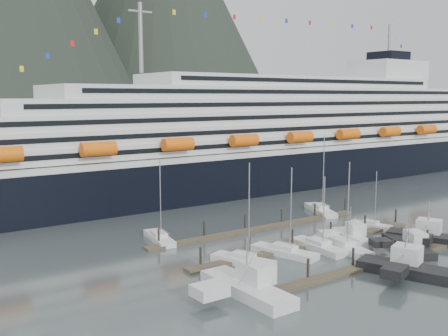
{
  "coord_description": "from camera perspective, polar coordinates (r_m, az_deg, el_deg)",
  "views": [
    {
      "loc": [
        -65.48,
        -58.49,
        24.8
      ],
      "look_at": [
        -9.34,
        22.0,
        11.33
      ],
      "focal_mm": 42.0,
      "sensor_mm": 36.0,
      "label": 1
    }
  ],
  "objects": [
    {
      "name": "ground",
      "position": [
        91.24,
        12.95,
        -8.16
      ],
      "size": [
        1600.0,
        1600.0,
        0.0
      ],
      "primitive_type": "plane",
      "color": "#465152",
      "rests_on": "ground"
    },
    {
      "name": "cruise_ship",
      "position": [
        148.83,
        5.19,
        2.86
      ],
      "size": [
        210.0,
        30.4,
        50.3
      ],
      "color": "black",
      "rests_on": "ground"
    },
    {
      "name": "dock_near",
      "position": [
        81.39,
        15.85,
        -10.01
      ],
      "size": [
        48.18,
        2.28,
        3.2
      ],
      "color": "#403729",
      "rests_on": "ground"
    },
    {
      "name": "dock_mid",
      "position": [
        89.75,
        9.36,
        -8.13
      ],
      "size": [
        48.18,
        2.28,
        3.2
      ],
      "color": "#403729",
      "rests_on": "ground"
    },
    {
      "name": "dock_far",
      "position": [
        99.12,
        4.09,
        -6.51
      ],
      "size": [
        48.18,
        2.28,
        3.2
      ],
      "color": "#403729",
      "rests_on": "ground"
    },
    {
      "name": "sailboat_a",
      "position": [
        79.2,
        2.09,
        -10.1
      ],
      "size": [
        6.41,
        10.25,
        15.83
      ],
      "rotation": [
        0.0,
        0.0,
        1.96
      ],
      "color": "silver",
      "rests_on": "ground"
    },
    {
      "name": "sailboat_b",
      "position": [
        83.86,
        6.57,
        -9.13
      ],
      "size": [
        6.02,
        11.43,
        14.57
      ],
      "rotation": [
        0.0,
        0.0,
        1.87
      ],
      "color": "silver",
      "rests_on": "ground"
    },
    {
      "name": "sailboat_c",
      "position": [
        87.52,
        10.22,
        -8.48
      ],
      "size": [
        3.27,
        10.97,
        12.8
      ],
      "rotation": [
        0.0,
        0.0,
        1.54
      ],
      "color": "silver",
      "rests_on": "ground"
    },
    {
      "name": "sailboat_d",
      "position": [
        88.51,
        12.73,
        -8.36
      ],
      "size": [
        5.17,
        12.82,
        15.08
      ],
      "rotation": [
        0.0,
        0.0,
        1.39
      ],
      "color": "silver",
      "rests_on": "ground"
    },
    {
      "name": "sailboat_e",
      "position": [
        91.88,
        -7.06,
        -7.63
      ],
      "size": [
        4.5,
        10.66,
        15.02
      ],
      "rotation": [
        0.0,
        0.0,
        1.39
      ],
      "color": "silver",
      "rests_on": "ground"
    },
    {
      "name": "sailboat_g",
      "position": [
        114.71,
        10.45,
        -4.57
      ],
      "size": [
        7.58,
        12.18,
        17.15
      ],
      "rotation": [
        0.0,
        0.0,
        1.15
      ],
      "color": "silver",
      "rests_on": "ground"
    },
    {
      "name": "sailboat_h",
      "position": [
        103.89,
        15.67,
        -6.07
      ],
      "size": [
        4.4,
        8.34,
        11.33
      ],
      "rotation": [
        0.0,
        0.0,
        1.85
      ],
      "color": "silver",
      "rests_on": "ground"
    },
    {
      "name": "trawler_a",
      "position": [
        67.47,
        2.36,
        -12.85
      ],
      "size": [
        10.77,
        14.97,
        8.24
      ],
      "rotation": [
        0.0,
        0.0,
        1.59
      ],
      "color": "silver",
      "rests_on": "ground"
    },
    {
      "name": "trawler_b",
      "position": [
        78.56,
        18.99,
        -10.26
      ],
      "size": [
        10.9,
        13.16,
        8.19
      ],
      "rotation": [
        0.0,
        0.0,
        1.94
      ],
      "color": "black",
      "rests_on": "ground"
    },
    {
      "name": "trawler_c",
      "position": [
        91.04,
        19.3,
        -7.9
      ],
      "size": [
        10.39,
        12.62,
        6.33
      ],
      "rotation": [
        0.0,
        0.0,
        1.12
      ],
      "color": "black",
      "rests_on": "ground"
    },
    {
      "name": "trawler_d",
      "position": [
        96.61,
        21.23,
        -7.01
      ],
      "size": [
        11.35,
        13.56,
        7.85
      ],
      "rotation": [
        0.0,
        0.0,
        2.0
      ],
      "color": "black",
      "rests_on": "ground"
    },
    {
      "name": "trawler_e",
      "position": [
        93.47,
        13.47,
        -7.25
      ],
      "size": [
        8.98,
        10.74,
        6.63
      ],
      "rotation": [
        0.0,
        0.0,
        1.18
      ],
      "color": "silver",
      "rests_on": "ground"
    }
  ]
}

